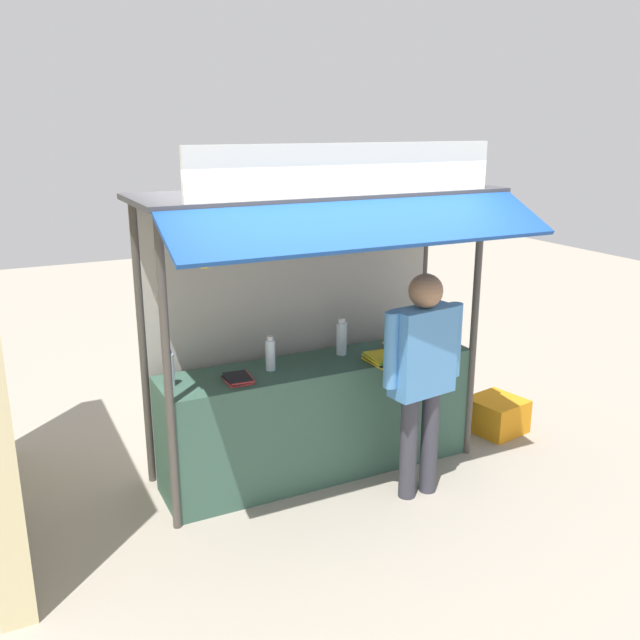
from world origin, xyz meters
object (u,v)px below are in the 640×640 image
Objects in this scene: water_bottle_front_right at (270,354)px; water_bottle_back_right at (169,369)px; magazine_stack_far_left at (238,379)px; plastic_crate at (496,415)px; magazine_stack_far_right at (381,359)px; banana_bunch_inner_right at (450,235)px; banana_bunch_rightmost at (377,237)px; vendor_person at (422,366)px; water_bottle_rear_center at (424,327)px; banana_bunch_leftmost at (305,244)px; water_bottle_right at (342,338)px; magazine_stack_center at (402,345)px; banana_bunch_inner_left at (204,259)px.

water_bottle_back_right is (-0.78, 0.02, 0.00)m from water_bottle_front_right.
plastic_crate is (2.53, 0.03, -0.81)m from magazine_stack_far_left.
plastic_crate is (1.38, 0.16, -0.82)m from magazine_stack_far_right.
water_bottle_front_right is 0.85× the size of magazine_stack_far_right.
banana_bunch_rightmost is (-0.65, -0.00, 0.03)m from banana_bunch_inner_right.
magazine_stack_far_right is at bearing -173.19° from plastic_crate.
banana_bunch_inner_right is 0.16× the size of vendor_person.
water_bottle_rear_center is at bearing 32.18° from banana_bunch_rightmost.
banana_bunch_leftmost is 0.57m from banana_bunch_rightmost.
banana_bunch_leftmost is at bearing 179.96° from banana_bunch_rightmost.
water_bottle_back_right is at bearing 154.28° from banana_bunch_leftmost.
water_bottle_back_right reaches higher than magazine_stack_far_right.
vendor_person is at bearing -80.12° from magazine_stack_far_right.
water_bottle_rear_center is 0.94× the size of magazine_stack_far_left.
water_bottle_right is 0.53m from magazine_stack_center.
water_bottle_rear_center reaches higher than magazine_stack_far_right.
magazine_stack_center is (-0.34, -0.16, -0.06)m from water_bottle_rear_center.
banana_bunch_rightmost reaches higher than magazine_stack_center.
magazine_stack_far_right is 1.76m from banana_bunch_inner_left.
water_bottle_right is 0.39m from magazine_stack_far_right.
banana_bunch_inner_right is (-0.17, -0.52, 0.89)m from water_bottle_rear_center.
magazine_stack_far_left is (-0.31, -0.11, -0.11)m from water_bottle_front_right.
banana_bunch_leftmost is (0.88, -0.43, 0.90)m from water_bottle_back_right.
banana_bunch_inner_right reaches higher than water_bottle_right.
banana_bunch_inner_left is (-1.28, -0.49, 0.85)m from water_bottle_right.
banana_bunch_inner_right is (0.48, -0.17, 0.98)m from magazine_stack_far_right.
water_bottle_front_right is 0.98× the size of banana_bunch_leftmost.
vendor_person is at bearing -125.80° from water_bottle_rear_center.
water_bottle_right is at bearing -79.22° from vendor_person.
banana_bunch_inner_left is at bearing -173.49° from magazine_stack_far_right.
magazine_stack_far_right is at bearing -60.52° from water_bottle_right.
magazine_stack_far_left is (-0.97, -0.19, -0.12)m from water_bottle_right.
banana_bunch_leftmost is at bearing -159.68° from water_bottle_rear_center.
banana_bunch_inner_left is (-1.78, -0.35, 0.94)m from magazine_stack_center.
water_bottle_back_right is at bearing -30.44° from vendor_person.
banana_bunch_inner_left and banana_bunch_leftmost have the same top height.
banana_bunch_rightmost is at bearing -31.25° from water_bottle_front_right.
banana_bunch_rightmost is (-0.49, -0.35, 0.99)m from magazine_stack_center.
water_bottle_front_right is 1.21m from banana_bunch_rightmost.
banana_bunch_rightmost reaches higher than plastic_crate.
vendor_person is at bearing -144.99° from banana_bunch_inner_right.
vendor_person reaches higher than water_bottle_front_right.
magazine_stack_center is 0.37m from magazine_stack_far_right.
magazine_stack_far_right is 1.16× the size of banana_bunch_leftmost.
vendor_person reaches higher than water_bottle_right.
water_bottle_rear_center reaches higher than plastic_crate.
water_bottle_back_right is 0.98m from banana_bunch_inner_left.
water_bottle_rear_center is 0.88× the size of water_bottle_back_right.
water_bottle_right is 1.02m from banana_bunch_rightmost.
water_bottle_rear_center is at bearing 20.32° from banana_bunch_leftmost.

